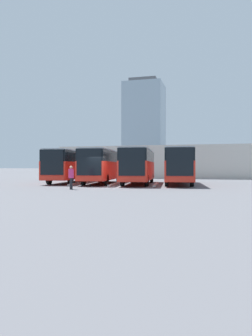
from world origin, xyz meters
The scene contains 11 objects.
ground_plane centered at (0.00, 0.00, 0.00)m, with size 600.00×600.00×0.00m, color #5B5B60.
bus_0 centered at (-5.60, -5.28, 1.85)m, with size 3.65×10.93×3.32m.
curb_divider_0 centered at (-3.73, -3.70, 0.07)m, with size 0.24×6.31×0.15m, color #B2B2AD.
bus_1 centered at (-1.87, -4.74, 1.85)m, with size 3.65×10.93×3.32m.
curb_divider_1 centered at (0.00, -3.16, 0.07)m, with size 0.24×6.31×0.15m, color #B2B2AD.
bus_2 centered at (1.86, -5.04, 1.85)m, with size 3.65×10.93×3.32m.
curb_divider_2 centered at (3.73, -3.46, 0.07)m, with size 0.24×6.31×0.15m, color #B2B2AD.
bus_3 centered at (5.60, -5.68, 1.85)m, with size 3.65×10.93×3.32m.
pedestrian centered at (1.37, 3.53, 0.94)m, with size 0.53×0.53×1.74m.
station_building centered at (0.00, -24.90, 2.40)m, with size 28.02×12.49×4.74m.
office_tower centered at (28.23, -154.95, 24.61)m, with size 21.27×21.27×50.42m.
Camera 1 is at (-8.68, 25.76, 1.67)m, focal length 35.00 mm.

